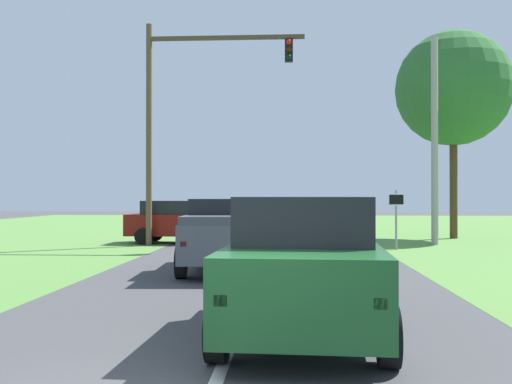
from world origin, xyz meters
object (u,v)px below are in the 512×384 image
red_suv_near (305,263)px  oak_tree_right (453,89)px  traffic_light (184,103)px  crossing_suv_far (180,221)px  keep_moving_sign (396,211)px  pickup_truck_lead (226,234)px  utility_pole_right (435,141)px

red_suv_near → oak_tree_right: (7.52, 19.50, 6.05)m
traffic_light → crossing_suv_far: bearing=107.9°
keep_moving_sign → oak_tree_right: oak_tree_right is taller
crossing_suv_far → pickup_truck_lead: bearing=-71.9°
keep_moving_sign → crossing_suv_far: (-8.63, 2.61, -0.48)m
crossing_suv_far → oak_tree_right: bearing=15.6°
oak_tree_right → utility_pole_right: size_ratio=1.15×
oak_tree_right → crossing_suv_far: (-12.41, -3.46, -6.14)m
pickup_truck_lead → oak_tree_right: (9.44, 12.51, 6.09)m
oak_tree_right → keep_moving_sign: bearing=-121.9°
traffic_light → red_suv_near: bearing=-73.1°
crossing_suv_far → utility_pole_right: utility_pole_right is taller
keep_moving_sign → utility_pole_right: size_ratio=0.26×
utility_pole_right → traffic_light: bearing=-173.4°
red_suv_near → oak_tree_right: bearing=68.9°
keep_moving_sign → pickup_truck_lead: bearing=-131.3°
traffic_light → pickup_truck_lead: bearing=-71.8°
red_suv_near → traffic_light: traffic_light is taller
traffic_light → crossing_suv_far: size_ratio=1.99×
red_suv_near → traffic_light: (-4.46, 14.70, 4.71)m
utility_pole_right → red_suv_near: bearing=-109.9°
pickup_truck_lead → utility_pole_right: (7.67, 8.90, 3.28)m
pickup_truck_lead → keep_moving_sign: size_ratio=2.25×
red_suv_near → traffic_light: size_ratio=0.53×
pickup_truck_lead → keep_moving_sign: keep_moving_sign is taller
traffic_light → keep_moving_sign: bearing=-8.8°
traffic_light → utility_pole_right: (10.21, 1.18, -1.47)m
traffic_light → oak_tree_right: oak_tree_right is taller
pickup_truck_lead → keep_moving_sign: 8.59m
keep_moving_sign → crossing_suv_far: 9.03m
oak_tree_right → crossing_suv_far: bearing=-164.4°
crossing_suv_far → keep_moving_sign: bearing=-16.8°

